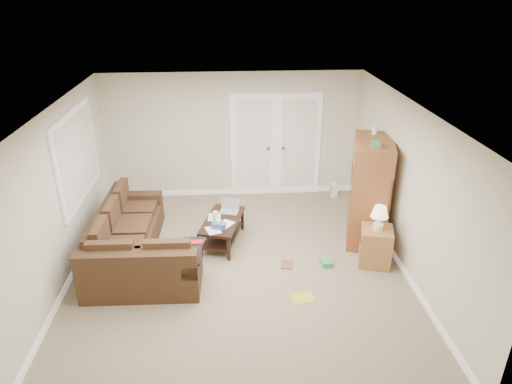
{
  "coord_description": "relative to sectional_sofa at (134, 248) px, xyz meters",
  "views": [
    {
      "loc": [
        -0.15,
        -5.87,
        4.04
      ],
      "look_at": [
        0.3,
        0.43,
        1.1
      ],
      "focal_mm": 32.0,
      "sensor_mm": 36.0,
      "label": 1
    }
  ],
  "objects": [
    {
      "name": "side_cabinet",
      "position": [
        3.72,
        -0.21,
        0.05
      ],
      "size": [
        0.57,
        0.57,
        0.99
      ],
      "rotation": [
        0.0,
        0.0,
        -0.26
      ],
      "color": "#A36F3B",
      "rests_on": "floor"
    },
    {
      "name": "wall_left",
      "position": [
        -0.9,
        -0.23,
        0.95
      ],
      "size": [
        0.02,
        5.5,
        2.5
      ],
      "primitive_type": "cube",
      "color": "beige",
      "rests_on": "floor"
    },
    {
      "name": "french_doors",
      "position": [
        2.45,
        2.48,
        0.73
      ],
      "size": [
        1.8,
        0.05,
        2.13
      ],
      "color": "white",
      "rests_on": "floor"
    },
    {
      "name": "floor_book",
      "position": [
        2.27,
        -0.16,
        -0.29
      ],
      "size": [
        0.22,
        0.27,
        0.02
      ],
      "primitive_type": "imported",
      "rotation": [
        0.0,
        0.0,
        -0.21
      ],
      "color": "brown",
      "rests_on": "floor"
    },
    {
      "name": "sectional_sofa",
      "position": [
        0.0,
        0.0,
        0.0
      ],
      "size": [
        1.69,
        2.55,
        0.77
      ],
      "rotation": [
        0.0,
        0.0,
        -0.03
      ],
      "color": "#412B19",
      "rests_on": "floor"
    },
    {
      "name": "tv_armoire",
      "position": [
        3.8,
        0.59,
        0.58
      ],
      "size": [
        0.87,
        1.21,
        1.88
      ],
      "rotation": [
        0.0,
        0.0,
        -0.26
      ],
      "color": "brown",
      "rests_on": "floor"
    },
    {
      "name": "coffee_table",
      "position": [
        1.37,
        0.59,
        -0.06
      ],
      "size": [
        0.8,
        1.18,
        0.74
      ],
      "rotation": [
        0.0,
        0.0,
        -0.26
      ],
      "color": "black",
      "rests_on": "floor"
    },
    {
      "name": "floor_greenbox",
      "position": [
        2.97,
        -0.21,
        -0.26
      ],
      "size": [
        0.17,
        0.22,
        0.08
      ],
      "primitive_type": "cube",
      "rotation": [
        0.0,
        0.0,
        0.07
      ],
      "color": "#429253",
      "rests_on": "floor"
    },
    {
      "name": "floor_magazine",
      "position": [
        2.47,
        -1.0,
        -0.3
      ],
      "size": [
        0.34,
        0.29,
        0.01
      ],
      "primitive_type": "cube",
      "rotation": [
        0.0,
        0.0,
        0.18
      ],
      "color": "gold",
      "rests_on": "floor"
    },
    {
      "name": "baseboards",
      "position": [
        1.6,
        -0.23,
        -0.25
      ],
      "size": [
        5.0,
        5.5,
        0.1
      ],
      "primitive_type": null,
      "color": "white",
      "rests_on": "floor"
    },
    {
      "name": "wall_front",
      "position": [
        1.6,
        -2.98,
        0.95
      ],
      "size": [
        5.0,
        0.02,
        2.5
      ],
      "primitive_type": "cube",
      "color": "beige",
      "rests_on": "floor"
    },
    {
      "name": "ceiling",
      "position": [
        1.6,
        -0.23,
        2.2
      ],
      "size": [
        5.0,
        5.5,
        0.02
      ],
      "primitive_type": "cube",
      "color": "silver",
      "rests_on": "wall_back"
    },
    {
      "name": "window_left",
      "position": [
        -0.86,
        0.77,
        1.25
      ],
      "size": [
        0.05,
        1.92,
        1.42
      ],
      "color": "white",
      "rests_on": "wall_left"
    },
    {
      "name": "wall_back",
      "position": [
        1.6,
        2.52,
        0.95
      ],
      "size": [
        5.0,
        0.02,
        2.5
      ],
      "primitive_type": "cube",
      "color": "beige",
      "rests_on": "floor"
    },
    {
      "name": "floor",
      "position": [
        1.6,
        -0.23,
        -0.3
      ],
      "size": [
        5.5,
        5.5,
        0.0
      ],
      "primitive_type": "plane",
      "color": "gray",
      "rests_on": "ground"
    },
    {
      "name": "wall_right",
      "position": [
        4.1,
        -0.23,
        0.95
      ],
      "size": [
        0.02,
        5.5,
        2.5
      ],
      "primitive_type": "cube",
      "color": "beige",
      "rests_on": "floor"
    },
    {
      "name": "space_heater",
      "position": [
        3.64,
        2.22,
        -0.15
      ],
      "size": [
        0.14,
        0.12,
        0.31
      ],
      "primitive_type": "cube",
      "rotation": [
        0.0,
        0.0,
        0.15
      ],
      "color": "white",
      "rests_on": "floor"
    }
  ]
}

